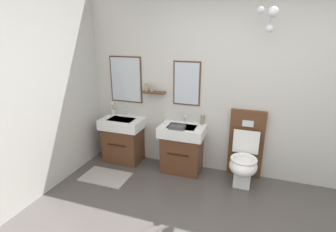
{
  "coord_description": "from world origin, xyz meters",
  "views": [
    {
      "loc": [
        0.12,
        -1.86,
        2.03
      ],
      "look_at": [
        -1.04,
        1.46,
        0.9
      ],
      "focal_mm": 27.97,
      "sensor_mm": 36.0,
      "label": 1
    }
  ],
  "objects_px": {
    "vanity_sink_left": "(123,138)",
    "toilet": "(244,157)",
    "soap_dispenser": "(202,119)",
    "folded_hand_towel": "(177,127)",
    "toothbrush_cup": "(113,111)",
    "vanity_sink_right": "(182,147)"
  },
  "relations": [
    {
      "from": "toothbrush_cup",
      "to": "soap_dispenser",
      "type": "xyz_separation_m",
      "value": [
        1.5,
        0.01,
        0.02
      ]
    },
    {
      "from": "toilet",
      "to": "toothbrush_cup",
      "type": "relative_size",
      "value": 4.86
    },
    {
      "from": "vanity_sink_right",
      "to": "vanity_sink_left",
      "type": "bearing_deg",
      "value": 180.0
    },
    {
      "from": "vanity_sink_left",
      "to": "toilet",
      "type": "distance_m",
      "value": 1.89
    },
    {
      "from": "vanity_sink_left",
      "to": "folded_hand_towel",
      "type": "bearing_deg",
      "value": -7.79
    },
    {
      "from": "vanity_sink_right",
      "to": "folded_hand_towel",
      "type": "relative_size",
      "value": 3.28
    },
    {
      "from": "folded_hand_towel",
      "to": "toilet",
      "type": "bearing_deg",
      "value": 7.27
    },
    {
      "from": "folded_hand_towel",
      "to": "toothbrush_cup",
      "type": "bearing_deg",
      "value": 166.81
    },
    {
      "from": "toothbrush_cup",
      "to": "soap_dispenser",
      "type": "distance_m",
      "value": 1.5
    },
    {
      "from": "vanity_sink_right",
      "to": "soap_dispenser",
      "type": "relative_size",
      "value": 4.02
    },
    {
      "from": "vanity_sink_left",
      "to": "folded_hand_towel",
      "type": "distance_m",
      "value": 1.03
    },
    {
      "from": "vanity_sink_left",
      "to": "vanity_sink_right",
      "type": "xyz_separation_m",
      "value": [
        0.99,
        0.0,
        0.0
      ]
    },
    {
      "from": "toothbrush_cup",
      "to": "toilet",
      "type": "bearing_deg",
      "value": -4.29
    },
    {
      "from": "vanity_sink_left",
      "to": "toothbrush_cup",
      "type": "distance_m",
      "value": 0.49
    },
    {
      "from": "toilet",
      "to": "toothbrush_cup",
      "type": "xyz_separation_m",
      "value": [
        -2.14,
        0.16,
        0.4
      ]
    },
    {
      "from": "toilet",
      "to": "vanity_sink_right",
      "type": "bearing_deg",
      "value": 179.39
    },
    {
      "from": "toilet",
      "to": "soap_dispenser",
      "type": "distance_m",
      "value": 0.79
    },
    {
      "from": "vanity_sink_right",
      "to": "folded_hand_towel",
      "type": "bearing_deg",
      "value": -107.1
    },
    {
      "from": "soap_dispenser",
      "to": "vanity_sink_left",
      "type": "bearing_deg",
      "value": -172.64
    },
    {
      "from": "toilet",
      "to": "soap_dispenser",
      "type": "xyz_separation_m",
      "value": [
        -0.65,
        0.17,
        0.42
      ]
    },
    {
      "from": "toothbrush_cup",
      "to": "folded_hand_towel",
      "type": "height_order",
      "value": "toothbrush_cup"
    },
    {
      "from": "toothbrush_cup",
      "to": "vanity_sink_left",
      "type": "bearing_deg",
      "value": -31.3
    }
  ]
}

